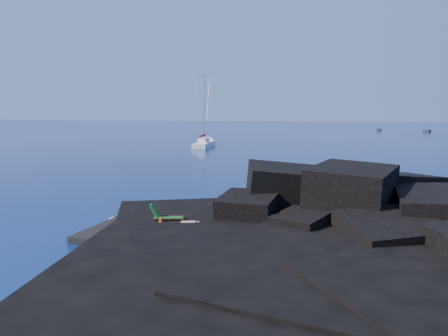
% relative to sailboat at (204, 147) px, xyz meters
% --- Properties ---
extents(ground, '(400.00, 400.00, 0.00)m').
position_rel_sailboat_xyz_m(ground, '(7.39, -50.91, 0.00)').
color(ground, '#031032').
rests_on(ground, ground).
extents(headland, '(24.00, 24.00, 3.60)m').
position_rel_sailboat_xyz_m(headland, '(20.39, -47.91, 0.00)').
color(headland, black).
rests_on(headland, ground).
extents(beach, '(9.08, 6.86, 0.70)m').
position_rel_sailboat_xyz_m(beach, '(11.89, -50.41, 0.00)').
color(beach, black).
rests_on(beach, ground).
extents(surf_foam, '(10.00, 8.00, 0.06)m').
position_rel_sailboat_xyz_m(surf_foam, '(12.39, -45.91, 0.00)').
color(surf_foam, white).
rests_on(surf_foam, ground).
extents(sailboat, '(3.13, 11.67, 12.10)m').
position_rel_sailboat_xyz_m(sailboat, '(0.00, 0.00, 0.00)').
color(sailboat, silver).
rests_on(sailboat, ground).
extents(deck_chair, '(1.87, 1.13, 1.20)m').
position_rel_sailboat_xyz_m(deck_chair, '(11.38, -49.65, 0.95)').
color(deck_chair, '#1B7A27').
rests_on(deck_chair, beach).
extents(towel, '(2.02, 1.36, 0.05)m').
position_rel_sailboat_xyz_m(towel, '(12.54, -49.97, 0.37)').
color(towel, white).
rests_on(towel, beach).
extents(sunbather, '(1.83, 0.98, 0.28)m').
position_rel_sailboat_xyz_m(sunbather, '(12.54, -49.97, 0.54)').
color(sunbather, tan).
rests_on(sunbather, towel).
extents(marker_cone, '(0.47, 0.47, 0.59)m').
position_rel_sailboat_xyz_m(marker_cone, '(11.14, -50.28, 0.64)').
color(marker_cone, '#ED450C').
rests_on(marker_cone, beach).
extents(distant_boat_a, '(1.66, 4.22, 0.55)m').
position_rel_sailboat_xyz_m(distant_boat_a, '(36.14, 64.39, 0.00)').
color(distant_boat_a, '#242429').
rests_on(distant_boat_a, ground).
extents(distant_boat_b, '(3.00, 5.01, 0.64)m').
position_rel_sailboat_xyz_m(distant_boat_b, '(48.11, 59.28, 0.00)').
color(distant_boat_b, '#26252A').
rests_on(distant_boat_b, ground).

